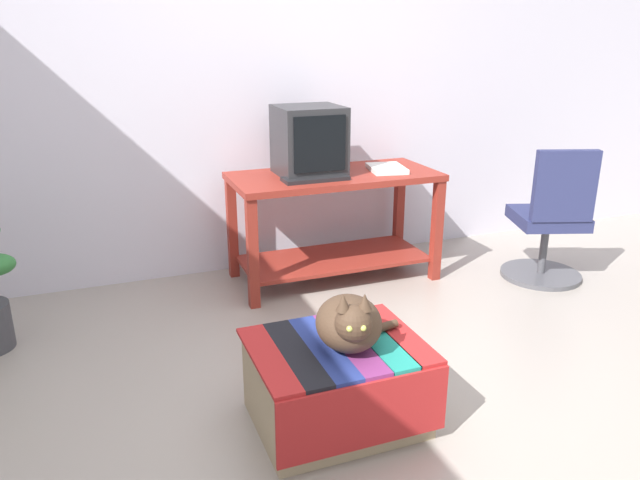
{
  "coord_description": "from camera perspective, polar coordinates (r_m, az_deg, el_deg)",
  "views": [
    {
      "loc": [
        -1.02,
        -1.87,
        1.55
      ],
      "look_at": [
        0.03,
        0.85,
        0.55
      ],
      "focal_mm": 33.91,
      "sensor_mm": 36.0,
      "label": 1
    }
  ],
  "objects": [
    {
      "name": "book",
      "position": [
        3.94,
        6.31,
        6.72
      ],
      "size": [
        0.26,
        0.32,
        0.03
      ],
      "primitive_type": "cube",
      "rotation": [
        0.0,
        0.0,
        -0.19
      ],
      "color": "white",
      "rests_on": "desk"
    },
    {
      "name": "office_chair",
      "position": [
        4.16,
        20.92,
        1.4
      ],
      "size": [
        0.53,
        0.54,
        0.89
      ],
      "rotation": [
        0.0,
        0.0,
        2.81
      ],
      "color": "#4C4C51",
      "rests_on": "ground_plane"
    },
    {
      "name": "back_wall",
      "position": [
        4.06,
        -6.72,
        15.29
      ],
      "size": [
        8.0,
        0.1,
        2.6
      ],
      "primitive_type": "cube",
      "color": "silver",
      "rests_on": "ground_plane"
    },
    {
      "name": "ottoman_with_blanket",
      "position": [
        2.56,
        1.57,
        -13.37
      ],
      "size": [
        0.69,
        0.57,
        0.36
      ],
      "color": "tan",
      "rests_on": "ground_plane"
    },
    {
      "name": "tv_monitor",
      "position": [
        3.79,
        -1.04,
        9.29
      ],
      "size": [
        0.4,
        0.39,
        0.42
      ],
      "rotation": [
        0.0,
        0.0,
        -0.0
      ],
      "color": "#28282B",
      "rests_on": "desk"
    },
    {
      "name": "ground_plane",
      "position": [
        2.63,
        6.35,
        -17.26
      ],
      "size": [
        14.0,
        14.0,
        0.0
      ],
      "primitive_type": "plane",
      "color": "#9E9389"
    },
    {
      "name": "keyboard",
      "position": [
        3.66,
        -0.44,
        5.82
      ],
      "size": [
        0.4,
        0.15,
        0.02
      ],
      "primitive_type": "cube",
      "rotation": [
        0.0,
        0.0,
        0.0
      ],
      "color": "black",
      "rests_on": "desk"
    },
    {
      "name": "desk",
      "position": [
        3.9,
        1.33,
        3.03
      ],
      "size": [
        1.31,
        0.61,
        0.71
      ],
      "rotation": [
        0.0,
        0.0,
        -0.0
      ],
      "color": "maroon",
      "rests_on": "ground_plane"
    },
    {
      "name": "cat",
      "position": [
        2.38,
        2.83,
        -7.8
      ],
      "size": [
        0.42,
        0.38,
        0.28
      ],
      "rotation": [
        0.0,
        0.0,
        -0.26
      ],
      "color": "#473323",
      "rests_on": "ottoman_with_blanket"
    }
  ]
}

